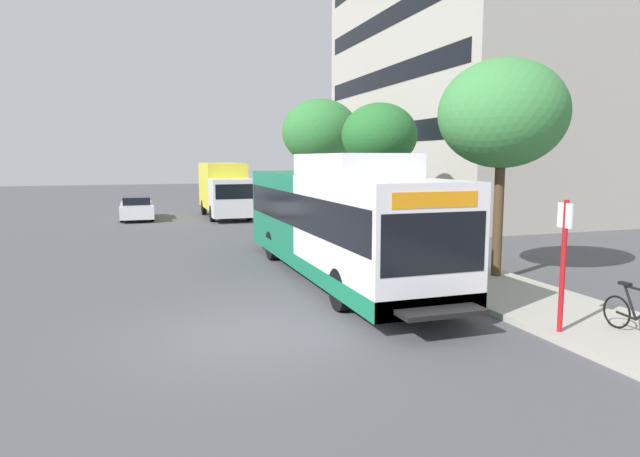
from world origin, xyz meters
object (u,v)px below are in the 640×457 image
street_tree_near_stop (502,114)px  box_truck_background (224,188)px  street_tree_mid_block (379,136)px  parked_car_far_lane (137,208)px  street_tree_far_block (320,132)px  bus_stop_sign_pole (563,256)px  transit_bus (335,220)px

street_tree_near_stop → box_truck_background: bearing=103.9°
box_truck_background → street_tree_mid_block: bearing=-64.9°
parked_car_far_lane → street_tree_near_stop: bearing=-63.8°
street_tree_far_block → box_truck_background: 6.81m
street_tree_near_stop → parked_car_far_lane: street_tree_near_stop is taller
bus_stop_sign_pole → street_tree_mid_block: (2.31, 13.64, 2.85)m
bus_stop_sign_pole → transit_bus: bearing=108.4°
transit_bus → box_truck_background: size_ratio=1.75×
box_truck_background → transit_bus: bearing=-88.1°
bus_stop_sign_pole → street_tree_near_stop: size_ratio=0.42×
bus_stop_sign_pole → parked_car_far_lane: 26.18m
street_tree_mid_block → parked_car_far_lane: 15.69m
street_tree_near_stop → street_tree_mid_block: 8.82m
street_tree_far_block → box_truck_background: (-4.95, 3.35, -3.25)m
transit_bus → street_tree_near_stop: bearing=-24.1°
street_tree_near_stop → box_truck_background: (-4.87, 19.74, -3.01)m
transit_bus → street_tree_near_stop: (4.29, -1.92, 3.05)m
street_tree_near_stop → street_tree_mid_block: bearing=88.3°
parked_car_far_lane → box_truck_background: 5.17m
transit_bus → parked_car_far_lane: bearing=107.2°
transit_bus → street_tree_far_block: size_ratio=1.83×
street_tree_mid_block → street_tree_near_stop: bearing=-91.7°
street_tree_mid_block → box_truck_background: (-5.13, 10.93, -2.76)m
street_tree_near_stop → parked_car_far_lane: 22.81m
transit_bus → parked_car_far_lane: transit_bus is taller
parked_car_far_lane → box_truck_background: (5.04, -0.38, 1.08)m
box_truck_background → parked_car_far_lane: bearing=175.7°
bus_stop_sign_pole → street_tree_far_block: street_tree_far_block is taller
bus_stop_sign_pole → box_truck_background: size_ratio=0.37×
transit_bus → street_tree_far_block: bearing=73.2°
street_tree_far_block → transit_bus: bearing=-106.8°
bus_stop_sign_pole → box_truck_background: 24.73m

